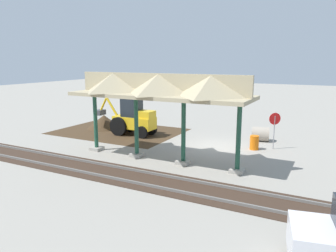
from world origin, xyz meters
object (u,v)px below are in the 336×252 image
(stop_sign, at_px, (275,123))
(concrete_pipe, at_px, (260,134))
(backhoe, at_px, (133,118))
(traffic_barrel, at_px, (254,143))

(stop_sign, bearing_deg, concrete_pipe, -56.08)
(concrete_pipe, bearing_deg, stop_sign, 123.92)
(stop_sign, relative_size, backhoe, 0.46)
(backhoe, bearing_deg, concrete_pipe, -164.40)
(concrete_pipe, distance_m, traffic_barrel, 2.44)
(concrete_pipe, height_order, traffic_barrel, concrete_pipe)
(backhoe, xyz_separation_m, concrete_pipe, (-9.04, -2.52, -0.77))
(stop_sign, distance_m, concrete_pipe, 2.45)
(backhoe, distance_m, concrete_pipe, 9.42)
(stop_sign, bearing_deg, backhoe, 4.21)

